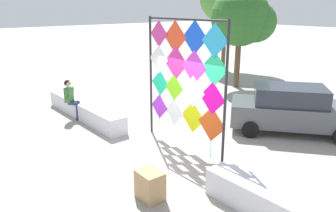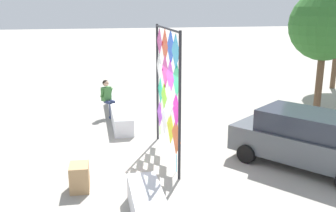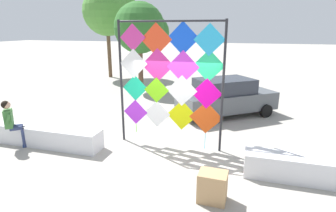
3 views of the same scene
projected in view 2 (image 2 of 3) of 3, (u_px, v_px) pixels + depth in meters
ground at (143, 161)px, 10.58m from camera, size 120.00×120.00×0.00m
plaza_ledge_left at (119, 110)px, 14.55m from camera, size 4.71×0.63×0.58m
kite_display_rack at (167, 84)px, 10.33m from camera, size 3.06×0.07×3.66m
seated_vendor at (108, 96)px, 14.49m from camera, size 0.69×0.66×1.43m
parked_car at (306, 139)px, 10.10m from camera, size 4.04×3.64×1.49m
cardboard_box_large at (80, 177)px, 8.87m from camera, size 0.58×0.46×0.62m
tree_far_right at (330, 26)px, 14.80m from camera, size 2.87×2.88×4.78m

